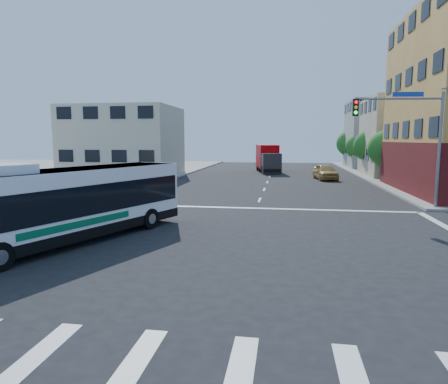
# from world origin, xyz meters

# --- Properties ---
(ground) EXTENTS (120.00, 120.00, 0.00)m
(ground) POSITION_xyz_m (0.00, 0.00, 0.00)
(ground) COLOR black
(ground) RESTS_ON ground
(sidewalk_nw) EXTENTS (50.00, 50.00, 0.15)m
(sidewalk_nw) POSITION_xyz_m (-35.00, 35.00, 0.07)
(sidewalk_nw) COLOR gray
(sidewalk_nw) RESTS_ON ground
(building_east_near) EXTENTS (12.06, 10.06, 9.00)m
(building_east_near) POSITION_xyz_m (16.98, 33.98, 4.51)
(building_east_near) COLOR beige
(building_east_near) RESTS_ON ground
(building_east_far) EXTENTS (12.06, 10.06, 10.00)m
(building_east_far) POSITION_xyz_m (16.98, 47.98, 5.01)
(building_east_far) COLOR gray
(building_east_far) RESTS_ON ground
(building_west) EXTENTS (12.06, 10.06, 8.00)m
(building_west) POSITION_xyz_m (-17.02, 29.98, 4.01)
(building_west) COLOR beige
(building_west) RESTS_ON ground
(signal_mast_ne) EXTENTS (7.91, 1.13, 8.07)m
(signal_mast_ne) POSITION_xyz_m (9.08, 10.62, 4.98)
(signal_mast_ne) COLOR slate
(signal_mast_ne) RESTS_ON ground
(street_tree_a) EXTENTS (3.60, 3.60, 5.53)m
(street_tree_a) POSITION_xyz_m (11.90, 27.92, 3.59)
(street_tree_a) COLOR #362413
(street_tree_a) RESTS_ON ground
(street_tree_b) EXTENTS (3.80, 3.80, 5.79)m
(street_tree_b) POSITION_xyz_m (11.90, 35.92, 3.75)
(street_tree_b) COLOR #362413
(street_tree_b) RESTS_ON ground
(street_tree_c) EXTENTS (3.40, 3.40, 5.29)m
(street_tree_c) POSITION_xyz_m (11.90, 43.92, 3.46)
(street_tree_c) COLOR #362413
(street_tree_c) RESTS_ON ground
(street_tree_d) EXTENTS (4.00, 4.00, 6.03)m
(street_tree_d) POSITION_xyz_m (11.90, 51.92, 3.88)
(street_tree_d) COLOR #362413
(street_tree_d) RESTS_ON ground
(transit_bus) EXTENTS (6.46, 11.42, 3.35)m
(transit_bus) POSITION_xyz_m (-6.95, 0.08, 1.64)
(transit_bus) COLOR black
(transit_bus) RESTS_ON ground
(box_truck) EXTENTS (3.66, 8.13, 3.53)m
(box_truck) POSITION_xyz_m (-0.49, 37.36, 1.71)
(box_truck) COLOR #232328
(box_truck) RESTS_ON ground
(parked_car) EXTENTS (2.64, 5.14, 1.67)m
(parked_car) POSITION_xyz_m (5.95, 28.60, 0.84)
(parked_car) COLOR #B49049
(parked_car) RESTS_ON ground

